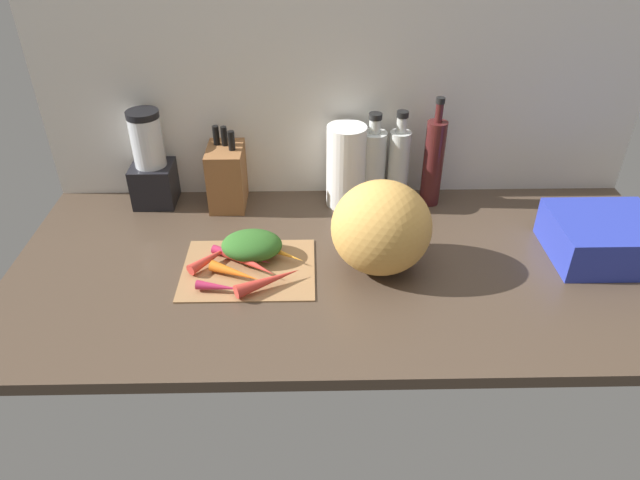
{
  "coord_description": "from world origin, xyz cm",
  "views": [
    {
      "loc": [
        -9.56,
        -118.9,
        86.12
      ],
      "look_at": [
        -7.31,
        -5.79,
        10.42
      ],
      "focal_mm": 32.43,
      "sensor_mm": 36.0,
      "label": 1
    }
  ],
  "objects": [
    {
      "name": "cutting_board",
      "position": [
        -25.02,
        -3.26,
        0.4
      ],
      "size": [
        32.78,
        25.34,
        0.8
      ],
      "primitive_type": "cube",
      "color": "#997047",
      "rests_on": "ground_plane"
    },
    {
      "name": "carrot_1",
      "position": [
        -26.92,
        0.16,
        1.96
      ],
      "size": [
        16.04,
        8.67,
        2.33
      ],
      "primitive_type": "cone",
      "rotation": [
        0.0,
        1.57,
        -0.41
      ],
      "color": "#B2264C",
      "rests_on": "cutting_board"
    },
    {
      "name": "bottle_2",
      "position": [
        25.66,
        29.4,
        13.26
      ],
      "size": [
        5.75,
        5.75,
        32.2
      ],
      "color": "#471919",
      "rests_on": "ground_plane"
    },
    {
      "name": "knife_block",
      "position": [
        -33.38,
        30.95,
        9.12
      ],
      "size": [
        10.06,
        16.68,
        23.32
      ],
      "color": "brown",
      "rests_on": "ground_plane"
    },
    {
      "name": "carrot_5",
      "position": [
        -30.92,
        -12.46,
        1.96
      ],
      "size": [
        11.48,
        4.29,
        2.31
      ],
      "primitive_type": "cone",
      "rotation": [
        0.0,
        1.57,
        -0.18
      ],
      "color": "#B2264C",
      "rests_on": "cutting_board"
    },
    {
      "name": "wall_back",
      "position": [
        0.0,
        38.5,
        30.0
      ],
      "size": [
        170.0,
        3.0,
        60.0
      ],
      "primitive_type": "cube",
      "color": "silver",
      "rests_on": "ground_plane"
    },
    {
      "name": "carrot_6",
      "position": [
        -27.84,
        -7.2,
        2.2
      ],
      "size": [
        13.33,
        8.54,
        2.79
      ],
      "primitive_type": "cone",
      "rotation": [
        0.0,
        1.57,
        -0.46
      ],
      "color": "orange",
      "rests_on": "cutting_board"
    },
    {
      "name": "carrot_0",
      "position": [
        -19.57,
        -10.87,
        2.45
      ],
      "size": [
        16.17,
        11.16,
        3.29
      ],
      "primitive_type": "cone",
      "rotation": [
        0.0,
        1.57,
        0.52
      ],
      "color": "red",
      "rests_on": "cutting_board"
    },
    {
      "name": "carrot_3",
      "position": [
        -34.24,
        -0.6,
        2.2
      ],
      "size": [
        11.31,
        12.79,
        2.8
      ],
      "primitive_type": "cone",
      "rotation": [
        0.0,
        1.57,
        0.88
      ],
      "color": "red",
      "rests_on": "cutting_board"
    },
    {
      "name": "dish_rack",
      "position": [
        64.62,
        1.45,
        5.25
      ],
      "size": [
        26.03,
        23.4,
        10.51
      ],
      "primitive_type": "cube",
      "color": "#2838AD",
      "rests_on": "ground_plane"
    },
    {
      "name": "ground_plane",
      "position": [
        0.0,
        0.0,
        -1.5
      ],
      "size": [
        170.0,
        80.0,
        3.0
      ],
      "primitive_type": "cube",
      "color": "#47382B"
    },
    {
      "name": "carrot_greens_pile",
      "position": [
        -24.38,
        1.71,
        4.05
      ],
      "size": [
        15.36,
        11.81,
        6.5
      ],
      "primitive_type": "ellipsoid",
      "color": "#2D6023",
      "rests_on": "cutting_board"
    },
    {
      "name": "blender_appliance",
      "position": [
        -54.94,
        31.32,
        12.15
      ],
      "size": [
        11.81,
        11.81,
        28.27
      ],
      "color": "black",
      "rests_on": "ground_plane"
    },
    {
      "name": "carrot_7",
      "position": [
        -18.9,
        1.97,
        2.27
      ],
      "size": [
        16.6,
        12.17,
        2.94
      ],
      "primitive_type": "cone",
      "rotation": [
        0.0,
        1.57,
        -0.57
      ],
      "color": "orange",
      "rests_on": "cutting_board"
    },
    {
      "name": "carrot_2",
      "position": [
        -23.77,
        3.68,
        2.33
      ],
      "size": [
        10.64,
        7.52,
        3.07
      ],
      "primitive_type": "cone",
      "rotation": [
        0.0,
        1.57,
        -0.48
      ],
      "color": "orange",
      "rests_on": "cutting_board"
    },
    {
      "name": "paper_towel_roll",
      "position": [
        0.81,
        29.5,
        12.05
      ],
      "size": [
        11.16,
        11.16,
        24.11
      ],
      "primitive_type": "cylinder",
      "color": "white",
      "rests_on": "ground_plane"
    },
    {
      "name": "winter_squash",
      "position": [
        7.43,
        -2.79,
        11.72
      ],
      "size": [
        24.25,
        22.36,
        23.44
      ],
      "primitive_type": "ellipsoid",
      "color": "gold",
      "rests_on": "ground_plane"
    },
    {
      "name": "bottle_1",
      "position": [
        16.06,
        30.99,
        11.76
      ],
      "size": [
        6.11,
        6.11,
        27.78
      ],
      "color": "silver",
      "rests_on": "ground_plane"
    },
    {
      "name": "carrot_4",
      "position": [
        -24.6,
        -3.48,
        2.45
      ],
      "size": [
        14.48,
        12.58,
        3.31
      ],
      "primitive_type": "cone",
      "rotation": [
        0.0,
        1.57,
        -0.68
      ],
      "color": "red",
      "rests_on": "cutting_board"
    },
    {
      "name": "bottle_0",
      "position": [
        8.68,
        31.47,
        11.44
      ],
      "size": [
        7.44,
        7.44,
        27.06
      ],
      "color": "silver",
      "rests_on": "ground_plane"
    }
  ]
}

